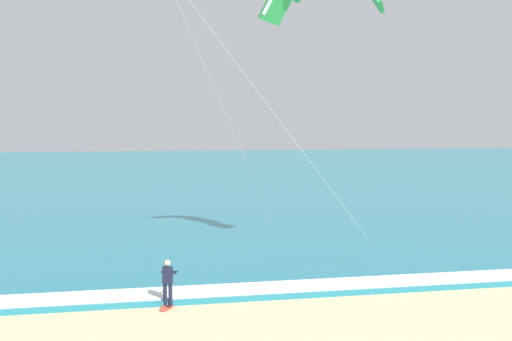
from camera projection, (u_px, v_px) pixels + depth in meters
The scene contains 4 objects.
sea at pixel (161, 172), 81.56m from camera, with size 200.00×120.00×0.20m, color teal.
surf_foam at pixel (237, 289), 23.89m from camera, with size 200.00×1.70×0.04m, color white.
surfboard at pixel (168, 306), 22.40m from camera, with size 0.89×1.47×0.09m.
kitesurfer at pixel (168, 280), 22.34m from camera, with size 0.64×0.63×1.69m.
Camera 1 is at (-3.94, -7.58, 6.56)m, focal length 44.04 mm.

